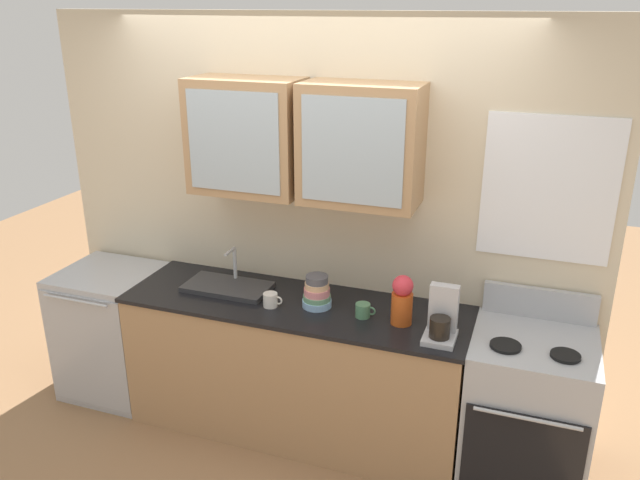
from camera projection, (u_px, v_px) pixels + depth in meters
ground_plane at (297, 426)px, 4.12m from camera, size 10.00×10.00×0.00m
back_wall_unit at (314, 204)px, 3.89m from camera, size 3.50×0.46×2.53m
counter at (296, 367)px, 3.96m from camera, size 2.09×0.65×0.89m
stove_range at (526, 411)px, 3.52m from camera, size 0.65×0.67×1.07m
sink_faucet at (228, 286)px, 3.98m from camera, size 0.53×0.29×0.24m
bowl_stack at (317, 293)px, 3.73m from camera, size 0.17×0.17×0.20m
vase at (402, 300)px, 3.51m from camera, size 0.12×0.12×0.29m
cup_near_sink at (271, 300)px, 3.75m from camera, size 0.12×0.09×0.08m
cup_near_bowls at (363, 310)px, 3.62m from camera, size 0.12×0.09×0.08m
dishwasher at (114, 332)px, 4.38m from camera, size 0.64×0.63×0.89m
coffee_maker at (442, 320)px, 3.37m from camera, size 0.17×0.20×0.29m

